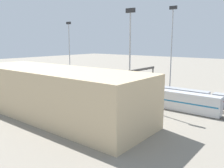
{
  "coord_description": "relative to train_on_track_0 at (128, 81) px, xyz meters",
  "views": [
    {
      "loc": [
        -48.13,
        69.63,
        18.38
      ],
      "look_at": [
        6.49,
        0.69,
        2.5
      ],
      "focal_mm": 38.0,
      "sensor_mm": 36.0,
      "label": 1
    }
  ],
  "objects": [
    {
      "name": "track_bed_1",
      "position": [
        -6.3,
        5.0,
        -2.1
      ],
      "size": [
        140.0,
        2.8,
        0.12
      ],
      "primitive_type": "cube",
      "color": "#3D3833",
      "rests_on": "ground_plane"
    },
    {
      "name": "track_bed_3",
      "position": [
        -6.3,
        15.0,
        -2.1
      ],
      "size": [
        140.0,
        2.8,
        0.12
      ],
      "primitive_type": "cube",
      "color": "#3D3833",
      "rests_on": "ground_plane"
    },
    {
      "name": "track_bed_0",
      "position": [
        -6.3,
        0.0,
        -2.1
      ],
      "size": [
        140.0,
        2.8,
        0.12
      ],
      "primitive_type": "cube",
      "color": "#3D3833",
      "rests_on": "ground_plane"
    },
    {
      "name": "track_bed_2",
      "position": [
        -6.3,
        10.0,
        -2.1
      ],
      "size": [
        140.0,
        2.8,
        0.12
      ],
      "primitive_type": "cube",
      "color": "#4C443D",
      "rests_on": "ground_plane"
    },
    {
      "name": "light_mast_0",
      "position": [
        38.31,
        -2.41,
        15.61
      ],
      "size": [
        2.8,
        0.7,
        28.0
      ],
      "color": "#9EA0A5",
      "rests_on": "ground_plane"
    },
    {
      "name": "train_on_track_0",
      "position": [
        0.0,
        0.0,
        0.0
      ],
      "size": [
        10.0,
        3.0,
        5.0
      ],
      "color": "gold",
      "rests_on": "ground_plane"
    },
    {
      "name": "train_on_track_2",
      "position": [
        -23.52,
        10.0,
        -0.14
      ],
      "size": [
        71.4,
        3.06,
        3.8
      ],
      "color": "#A8AAB2",
      "rests_on": "ground_plane"
    },
    {
      "name": "ground_plane",
      "position": [
        -6.3,
        10.0,
        -2.16
      ],
      "size": [
        400.0,
        400.0,
        0.0
      ],
      "primitive_type": "plane",
      "color": "gray"
    },
    {
      "name": "light_mast_2",
      "position": [
        -16.53,
        -3.84,
        17.22
      ],
      "size": [
        2.8,
        0.7,
        30.97
      ],
      "color": "#9EA0A5",
      "rests_on": "ground_plane"
    },
    {
      "name": "maintenance_shed",
      "position": [
        -7.02,
        43.37,
        3.74
      ],
      "size": [
        52.21,
        16.4,
        11.8
      ],
      "primitive_type": "cube",
      "color": "tan",
      "rests_on": "ground_plane"
    },
    {
      "name": "signal_gantry",
      "position": [
        -10.03,
        10.0,
        5.26
      ],
      "size": [
        0.7,
        25.0,
        8.8
      ],
      "color": "#4C4742",
      "rests_on": "ground_plane"
    },
    {
      "name": "track_bed_4",
      "position": [
        -6.3,
        20.0,
        -2.1
      ],
      "size": [
        140.0,
        2.8,
        0.12
      ],
      "primitive_type": "cube",
      "color": "#4C443D",
      "rests_on": "ground_plane"
    },
    {
      "name": "train_on_track_4",
      "position": [
        6.89,
        20.0,
        0.46
      ],
      "size": [
        95.6,
        3.06,
        5.0
      ],
      "color": "silver",
      "rests_on": "ground_plane"
    },
    {
      "name": "light_mast_1",
      "position": [
        -16.69,
        23.87,
        15.22
      ],
      "size": [
        2.8,
        0.7,
        27.28
      ],
      "color": "#9EA0A5",
      "rests_on": "ground_plane"
    }
  ]
}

